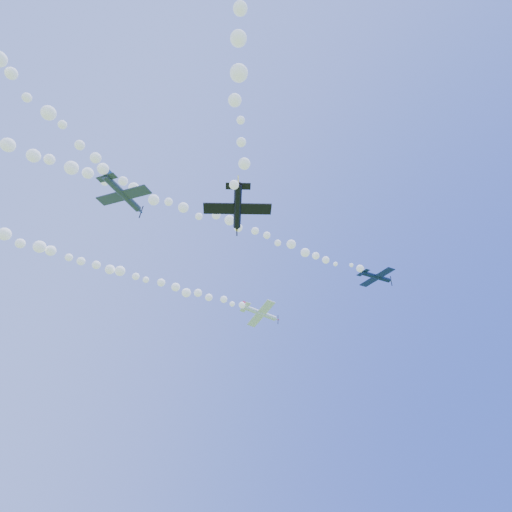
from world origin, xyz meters
TOP-DOWN VIEW (x-y plane):
  - plane_white at (18.50, 8.37)m, footprint 8.15×8.67m
  - plane_navy at (28.46, -12.08)m, footprint 7.34×7.69m
  - smoke_trail_navy at (-15.19, -3.23)m, footprint 83.09×18.97m
  - plane_grey at (-16.92, -8.92)m, footprint 7.00×7.30m
  - plane_black at (-6.44, -17.84)m, footprint 7.25×6.85m

SIDE VIEW (x-z plane):
  - plane_black at x=-6.44m, z-range 37.61..39.97m
  - plane_grey at x=-16.92m, z-range 40.52..42.70m
  - plane_white at x=18.50m, z-range 47.28..50.39m
  - smoke_trail_navy at x=-15.19m, z-range 48.36..51.23m
  - plane_navy at x=28.46m, z-range 48.93..51.11m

